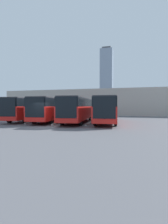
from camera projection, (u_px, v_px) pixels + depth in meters
ground_plane at (45, 127)px, 18.24m from camera, size 600.00×600.00×0.00m
bus_0 at (107, 109)px, 22.13m from camera, size 3.65×11.72×3.20m
curb_divider_0 at (89, 123)px, 21.07m from camera, size 0.77×5.10×0.15m
bus_1 at (78, 109)px, 22.78m from camera, size 3.65×11.72×3.20m
curb_divider_1 at (59, 123)px, 21.71m from camera, size 0.77×5.10×0.15m
bus_2 at (53, 109)px, 24.15m from camera, size 3.65×11.72×3.20m
curb_divider_2 at (35, 122)px, 23.09m from camera, size 0.77×5.10×0.15m
bus_3 at (31, 108)px, 25.42m from camera, size 3.65×11.72×3.20m
station_building at (96, 102)px, 43.20m from camera, size 44.92×12.39×5.95m
office_tower at (107, 78)px, 211.52m from camera, size 14.54×14.54×72.18m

